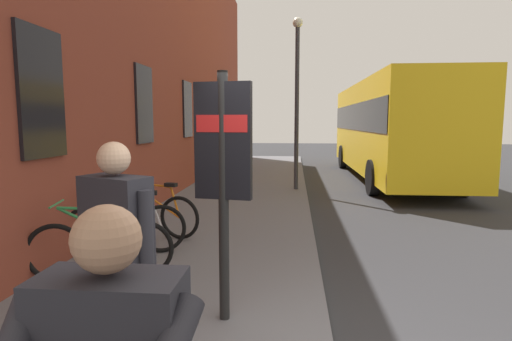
# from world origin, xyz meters

# --- Properties ---
(ground) EXTENTS (60.00, 60.00, 0.00)m
(ground) POSITION_xyz_m (6.00, -1.00, 0.00)
(ground) COLOR #2D2D30
(sidewalk_pavement) EXTENTS (24.00, 3.50, 0.12)m
(sidewalk_pavement) POSITION_xyz_m (8.00, 1.75, 0.06)
(sidewalk_pavement) COLOR slate
(sidewalk_pavement) RESTS_ON ground
(station_facade) EXTENTS (22.00, 0.65, 8.34)m
(station_facade) POSITION_xyz_m (8.99, 3.80, 4.16)
(station_facade) COLOR brown
(station_facade) RESTS_ON ground
(bicycle_end_of_row) EXTENTS (0.57, 1.74, 0.97)m
(bicycle_end_of_row) POSITION_xyz_m (1.80, 2.70, 0.51)
(bicycle_end_of_row) COLOR black
(bicycle_end_of_row) RESTS_ON sidewalk_pavement
(bicycle_by_door) EXTENTS (0.61, 1.73, 0.97)m
(bicycle_by_door) POSITION_xyz_m (2.75, 2.80, 0.51)
(bicycle_by_door) COLOR black
(bicycle_by_door) RESTS_ON sidewalk_pavement
(bicycle_under_window) EXTENTS (0.60, 1.73, 0.97)m
(bicycle_under_window) POSITION_xyz_m (3.72, 2.73, 0.51)
(bicycle_under_window) COLOR black
(bicycle_under_window) RESTS_ON sidewalk_pavement
(transit_info_sign) EXTENTS (0.16, 0.56, 2.40)m
(transit_info_sign) POSITION_xyz_m (0.93, 1.03, 1.72)
(transit_info_sign) COLOR black
(transit_info_sign) RESTS_ON sidewalk_pavement
(city_bus) EXTENTS (10.52, 2.71, 3.35)m
(city_bus) POSITION_xyz_m (12.07, -3.00, 1.92)
(city_bus) COLOR yellow
(city_bus) RESTS_ON ground
(pedestrian_crossing_street) EXTENTS (0.44, 0.63, 1.79)m
(pedestrian_crossing_street) POSITION_xyz_m (-0.05, 1.66, 1.21)
(pedestrian_crossing_street) COLOR #B2A599
(pedestrian_crossing_street) RESTS_ON sidewalk_pavement
(street_lamp) EXTENTS (0.28, 0.28, 4.77)m
(street_lamp) POSITION_xyz_m (8.85, 0.30, 2.97)
(street_lamp) COLOR #333338
(street_lamp) RESTS_ON sidewalk_pavement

